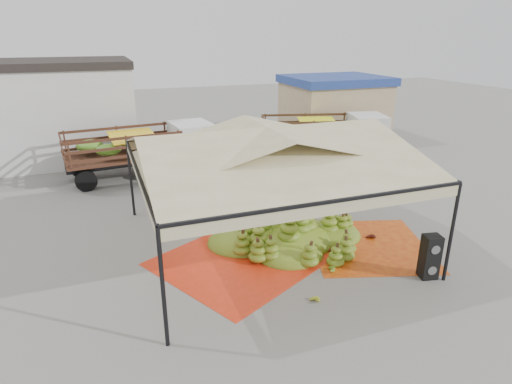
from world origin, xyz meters
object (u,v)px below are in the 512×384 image
object	(u,v)px
truck_right	(329,131)
banana_heap	(289,224)
vendor	(214,170)
speaker_stack	(430,257)
truck_left	(147,146)

from	to	relation	value
truck_right	banana_heap	bearing A→B (deg)	-110.74
truck_right	vendor	bearing A→B (deg)	-141.94
vendor	speaker_stack	bearing A→B (deg)	113.03
speaker_stack	banana_heap	bearing A→B (deg)	138.93
speaker_stack	truck_right	xyz separation A→B (m)	(3.74, 12.67, 0.79)
vendor	truck_left	distance (m)	4.15
speaker_stack	truck_right	bearing A→B (deg)	84.81
vendor	truck_right	bearing A→B (deg)	-156.53
banana_heap	speaker_stack	distance (m)	4.60
truck_left	truck_right	xyz separation A→B (m)	(10.18, -0.01, -0.05)
banana_heap	vendor	bearing A→B (deg)	100.68
vendor	truck_right	xyz separation A→B (m)	(7.64, 3.23, 0.51)
speaker_stack	truck_right	size ratio (longest dim) A/B	0.18
banana_heap	truck_right	size ratio (longest dim) A/B	0.77
truck_left	vendor	bearing A→B (deg)	-58.43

